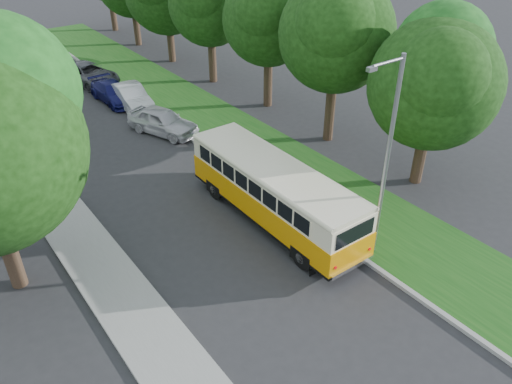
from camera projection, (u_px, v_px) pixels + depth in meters
ground at (249, 261)px, 19.45m from camera, size 120.00×120.00×0.00m
curb at (248, 179)px, 24.62m from camera, size 0.20×70.00×0.15m
grass_verge at (285, 165)px, 25.81m from camera, size 4.50×70.00×0.13m
sidewalk at (82, 242)px, 20.37m from camera, size 2.20×70.00×0.12m
treeline at (115, 10)px, 30.06m from camera, size 24.27×41.91×9.46m
lamppost_near at (386, 156)px, 17.55m from camera, size 1.71×0.16×8.00m
warning_sign at (30, 142)px, 24.36m from camera, size 0.56×0.10×2.50m
vintage_bus at (274, 194)px, 21.00m from camera, size 2.44×9.35×2.77m
car_silver at (163, 121)px, 28.82m from camera, size 3.25×4.76×1.50m
car_white at (131, 97)px, 32.06m from camera, size 1.86×4.55×1.47m
car_blue at (114, 92)px, 32.94m from camera, size 1.99×4.54×1.30m
car_grey at (88, 74)px, 35.82m from camera, size 3.64×5.65×1.45m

